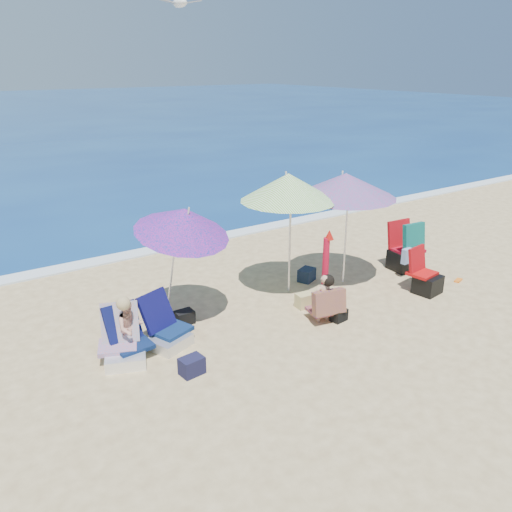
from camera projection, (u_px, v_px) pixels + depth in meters
ground at (304, 331)px, 8.74m from camera, size 120.00×120.00×0.00m
foam at (172, 246)px, 12.69m from camera, size 120.00×0.50×0.04m
umbrella_turquoise at (345, 185)px, 10.05m from camera, size 2.45×2.45×2.28m
umbrella_striped at (288, 187)px, 9.56m from camera, size 1.78×1.78×2.37m
umbrella_blue at (183, 221)px, 8.55m from camera, size 1.95×2.00×2.18m
furled_umbrella at (326, 267)px, 9.23m from camera, size 0.19×0.17×1.51m
chair_navy at (167, 332)px, 8.29m from camera, size 0.82×0.92×0.81m
chair_rainbow at (123, 347)px, 7.84m from camera, size 0.79×0.98×0.81m
camp_chair_left at (426, 280)px, 10.14m from camera, size 0.59×0.63×0.88m
camp_chair_right at (405, 252)px, 11.19m from camera, size 0.81×0.74×1.10m
person_center at (326, 299)px, 8.93m from camera, size 0.62×0.58×0.87m
person_left at (129, 327)px, 7.93m from camera, size 0.60×0.70×0.99m
bag_navy_a at (192, 366)px, 7.51m from camera, size 0.36×0.28×0.26m
bag_black_a at (184, 317)px, 8.97m from camera, size 0.32×0.23×0.23m
bag_tan at (304, 300)px, 9.56m from camera, size 0.33×0.25×0.26m
bag_navy_b at (307, 275)px, 10.71m from camera, size 0.42×0.38×0.26m
bag_black_b at (339, 315)px, 9.07m from camera, size 0.30×0.22×0.21m
orange_item at (458, 280)px, 10.73m from camera, size 0.25×0.17×0.03m
seagull at (180, 3)px, 8.61m from camera, size 0.82×0.38×0.15m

